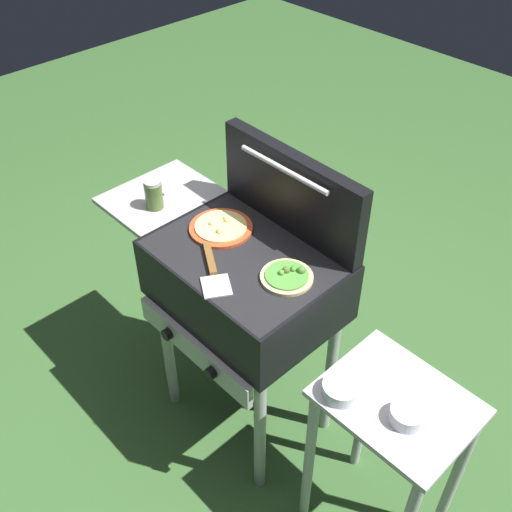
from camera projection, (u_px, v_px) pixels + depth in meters
name	position (u px, v px, depth m)	size (l,w,h in m)	color
ground_plane	(248.00, 411.00, 2.62)	(8.00, 8.00, 0.00)	#38602D
grill	(243.00, 283.00, 2.14)	(0.96, 0.53, 0.90)	black
grill_lid_open	(291.00, 192.00, 2.05)	(0.63, 0.09, 0.30)	black
pizza_cheese	(221.00, 227.00, 2.13)	(0.23, 0.23, 0.03)	#C64723
pizza_veggie	(287.00, 276.00, 1.94)	(0.17, 0.17, 0.04)	#E0C17F
sauce_jar	(154.00, 194.00, 2.20)	(0.07, 0.07, 0.11)	#4C6B2D
spatula	(212.00, 270.00, 1.96)	(0.25, 0.18, 0.02)	#B7BABF
prep_table	(388.00, 440.00, 1.92)	(0.44, 0.36, 0.74)	#B2B2B7
topping_bowl_near	(341.00, 390.00, 1.78)	(0.11, 0.11, 0.04)	silver
topping_bowl_far	(407.00, 415.00, 1.72)	(0.10, 0.10, 0.04)	silver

